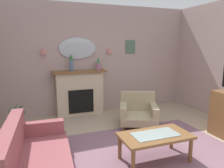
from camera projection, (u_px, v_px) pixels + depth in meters
floor at (151, 164)px, 3.36m from camera, size 6.26×6.73×0.10m
wall_back at (97, 59)px, 5.77m from camera, size 6.26×0.10×2.85m
patterned_rug at (145, 155)px, 3.53m from camera, size 3.20×2.40×0.01m
fireplace at (80, 93)px, 5.54m from camera, size 1.36×0.36×1.16m
mantel_vase_left at (71, 62)px, 5.30m from camera, size 0.10×0.10×0.42m
mantel_vase_right at (98, 64)px, 5.55m from camera, size 0.14×0.14×0.33m
wall_mirror at (78, 48)px, 5.46m from camera, size 0.96×0.06×0.56m
wall_sconce_left at (43, 51)px, 5.13m from camera, size 0.14×0.14×0.14m
wall_sconce_right at (109, 50)px, 5.72m from camera, size 0.14×0.14×0.14m
framed_picture at (130, 47)px, 5.98m from camera, size 0.28×0.03×0.36m
coffee_table at (155, 138)px, 3.30m from camera, size 1.10×0.60×0.45m
floral_couch at (31, 156)px, 2.89m from camera, size 0.97×1.77×0.76m
armchair_by_coffee_table at (138, 111)px, 4.89m from camera, size 1.06×1.07×0.71m
potted_plant_small_fern at (17, 116)px, 4.59m from camera, size 0.36×0.37×0.57m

